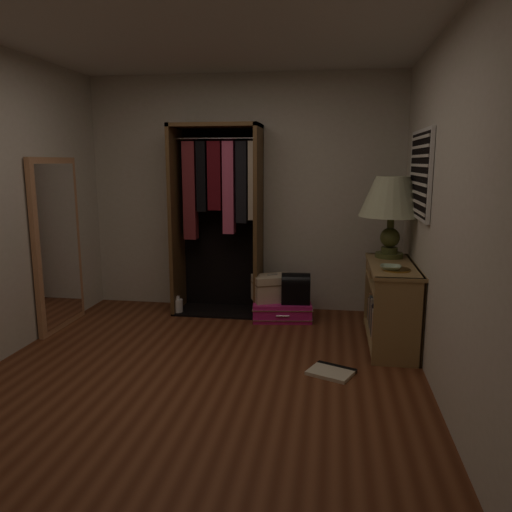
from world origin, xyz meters
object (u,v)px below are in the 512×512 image
open_wardrobe (219,203)px  white_jug (178,306)px  floor_mirror (58,244)px  pink_suitcase (282,310)px  train_case (272,288)px  console_bookshelf (390,301)px  black_bag (296,288)px  table_lamp (392,199)px

open_wardrobe → white_jug: (-0.44, -0.17, -1.13)m
floor_mirror → white_jug: bearing=30.3°
open_wardrobe → floor_mirror: 1.70m
pink_suitcase → train_case: size_ratio=1.41×
pink_suitcase → white_jug: white_jug is taller
pink_suitcase → train_case: 0.26m
console_bookshelf → open_wardrobe: open_wardrobe is taller
pink_suitcase → floor_mirror: bearing=-172.3°
floor_mirror → train_case: floor_mirror is taller
open_wardrobe → floor_mirror: (-1.47, -0.77, -0.36)m
black_bag → table_lamp: (0.91, -0.21, 0.96)m
train_case → white_jug: train_case is taller
floor_mirror → pink_suitcase: size_ratio=2.48×
floor_mirror → table_lamp: 3.29m
floor_mirror → table_lamp: bearing=6.0°
open_wardrobe → table_lamp: bearing=-13.6°
floor_mirror → table_lamp: size_ratio=2.17×
console_bookshelf → table_lamp: (0.01, 0.29, 0.92)m
console_bookshelf → black_bag: console_bookshelf is taller
train_case → black_bag: size_ratio=1.50×
open_wardrobe → black_bag: size_ratio=6.33×
console_bookshelf → train_case: bearing=154.2°
console_bookshelf → black_bag: bearing=150.7°
pink_suitcase → black_bag: (0.15, -0.05, 0.26)m
pink_suitcase → table_lamp: bearing=-21.3°
open_wardrobe → black_bag: open_wardrobe is taller
train_case → table_lamp: 1.55m
train_case → white_jug: size_ratio=2.45×
train_case → white_jug: (-1.05, -0.01, -0.25)m
pink_suitcase → black_bag: bearing=-24.7°
pink_suitcase → open_wardrobe: bearing=158.8°
train_case → black_bag: black_bag is taller
floor_mirror → black_bag: (2.33, 0.55, -0.49)m
white_jug → pink_suitcase: bearing=-0.0°
black_bag → table_lamp: table_lamp is taller
open_wardrobe → black_bag: 1.23m
white_jug → console_bookshelf: bearing=-14.0°
black_bag → open_wardrobe: bearing=160.9°
floor_mirror → open_wardrobe: bearing=27.7°
black_bag → floor_mirror: bearing=-171.5°
open_wardrobe → floor_mirror: bearing=-152.3°
train_case → table_lamp: (1.17, -0.27, 0.98)m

